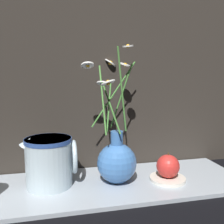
# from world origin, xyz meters

# --- Properties ---
(ground_plane) EXTENTS (6.00, 6.00, 0.00)m
(ground_plane) POSITION_xyz_m (0.00, 0.00, 0.00)
(ground_plane) COLOR black
(shelf) EXTENTS (0.86, 0.28, 0.01)m
(shelf) POSITION_xyz_m (0.00, 0.00, 0.01)
(shelf) COLOR #9EA8B2
(shelf) RESTS_ON ground_plane
(backdrop_wall) EXTENTS (1.36, 0.02, 1.10)m
(backdrop_wall) POSITION_xyz_m (0.00, 0.16, 0.55)
(backdrop_wall) COLOR #2D2823
(backdrop_wall) RESTS_ON ground_plane
(vase_with_flowers) EXTENTS (0.19, 0.24, 0.42)m
(vase_with_flowers) POSITION_xyz_m (0.02, 0.00, 0.09)
(vase_with_flowers) COLOR #3F72B7
(vase_with_flowers) RESTS_ON shelf
(ceramic_pitcher) EXTENTS (0.16, 0.14, 0.16)m
(ceramic_pitcher) POSITION_xyz_m (-0.18, 0.02, 0.09)
(ceramic_pitcher) COLOR silver
(ceramic_pitcher) RESTS_ON shelf
(saucer_plate) EXTENTS (0.11, 0.11, 0.01)m
(saucer_plate) POSITION_xyz_m (0.18, -0.02, 0.02)
(saucer_plate) COLOR silver
(saucer_plate) RESTS_ON shelf
(orange_fruit) EXTENTS (0.07, 0.07, 0.08)m
(orange_fruit) POSITION_xyz_m (0.18, -0.02, 0.06)
(orange_fruit) COLOR red
(orange_fruit) RESTS_ON saucer_plate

